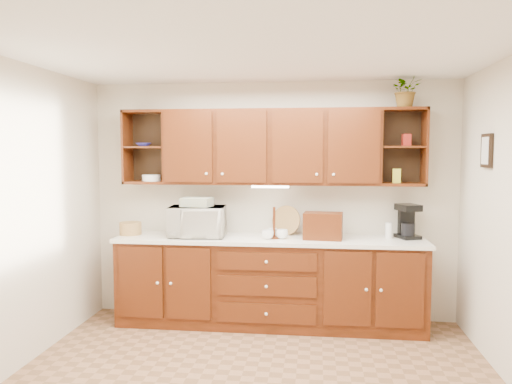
% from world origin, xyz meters
% --- Properties ---
extents(ceiling, '(4.00, 4.00, 0.00)m').
position_xyz_m(ceiling, '(0.00, 0.00, 2.60)').
color(ceiling, white).
rests_on(ceiling, back_wall).
extents(back_wall, '(4.00, 0.00, 4.00)m').
position_xyz_m(back_wall, '(0.00, 1.75, 1.30)').
color(back_wall, beige).
rests_on(back_wall, floor).
extents(left_wall, '(0.00, 3.50, 3.50)m').
position_xyz_m(left_wall, '(-2.00, 0.00, 1.30)').
color(left_wall, beige).
rests_on(left_wall, floor).
extents(base_cabinets, '(3.20, 0.60, 0.90)m').
position_xyz_m(base_cabinets, '(0.00, 1.45, 0.45)').
color(base_cabinets, '#331405').
rests_on(base_cabinets, floor).
extents(countertop, '(3.24, 0.64, 0.04)m').
position_xyz_m(countertop, '(0.00, 1.44, 0.92)').
color(countertop, white).
rests_on(countertop, base_cabinets).
extents(upper_cabinets, '(3.20, 0.33, 0.80)m').
position_xyz_m(upper_cabinets, '(0.01, 1.59, 1.89)').
color(upper_cabinets, '#331405').
rests_on(upper_cabinets, back_wall).
extents(undercabinet_light, '(0.40, 0.05, 0.02)m').
position_xyz_m(undercabinet_light, '(0.00, 1.53, 1.47)').
color(undercabinet_light, white).
rests_on(undercabinet_light, upper_cabinets).
extents(framed_picture, '(0.03, 0.24, 0.30)m').
position_xyz_m(framed_picture, '(1.98, 0.90, 1.85)').
color(framed_picture, black).
rests_on(framed_picture, right_wall).
extents(wicker_basket, '(0.25, 0.25, 0.14)m').
position_xyz_m(wicker_basket, '(-1.52, 1.45, 1.01)').
color(wicker_basket, '#A97D46').
rests_on(wicker_basket, countertop).
extents(microwave, '(0.61, 0.44, 0.32)m').
position_xyz_m(microwave, '(-0.77, 1.41, 1.10)').
color(microwave, silver).
rests_on(microwave, countertop).
extents(towel_stack, '(0.34, 0.27, 0.09)m').
position_xyz_m(towel_stack, '(-0.77, 1.41, 1.31)').
color(towel_stack, '#E7C56C').
rests_on(towel_stack, microwave).
extents(wine_bottle, '(0.09, 0.09, 0.28)m').
position_xyz_m(wine_bottle, '(-0.73, 1.60, 1.08)').
color(wine_bottle, '#10321B').
rests_on(wine_bottle, countertop).
extents(woven_tray, '(0.33, 0.18, 0.32)m').
position_xyz_m(woven_tray, '(0.16, 1.64, 0.95)').
color(woven_tray, '#A97D46').
rests_on(woven_tray, countertop).
extents(bread_box, '(0.42, 0.28, 0.28)m').
position_xyz_m(bread_box, '(0.56, 1.41, 1.08)').
color(bread_box, '#331405').
rests_on(bread_box, countertop).
extents(mug_tree, '(0.29, 0.30, 0.33)m').
position_xyz_m(mug_tree, '(0.05, 1.40, 0.99)').
color(mug_tree, '#331405').
rests_on(mug_tree, countertop).
extents(canister_red, '(0.14, 0.14, 0.14)m').
position_xyz_m(canister_red, '(0.52, 1.50, 1.01)').
color(canister_red, maroon).
rests_on(canister_red, countertop).
extents(canister_white, '(0.08, 0.08, 0.16)m').
position_xyz_m(canister_white, '(1.24, 1.54, 1.02)').
color(canister_white, white).
rests_on(canister_white, countertop).
extents(canister_yellow, '(0.12, 0.12, 0.10)m').
position_xyz_m(canister_yellow, '(0.63, 1.46, 0.99)').
color(canister_yellow, gold).
rests_on(canister_yellow, countertop).
extents(coffee_maker, '(0.26, 0.30, 0.36)m').
position_xyz_m(coffee_maker, '(1.44, 1.59, 1.11)').
color(coffee_maker, black).
rests_on(coffee_maker, countertop).
extents(bowl_stack, '(0.17, 0.17, 0.04)m').
position_xyz_m(bowl_stack, '(-1.39, 1.55, 1.92)').
color(bowl_stack, '#292A97').
rests_on(bowl_stack, upper_cabinets).
extents(plate_stack, '(0.21, 0.21, 0.07)m').
position_xyz_m(plate_stack, '(-1.31, 1.55, 1.56)').
color(plate_stack, white).
rests_on(plate_stack, upper_cabinets).
extents(pantry_box_yellow, '(0.09, 0.07, 0.15)m').
position_xyz_m(pantry_box_yellow, '(1.31, 1.56, 1.59)').
color(pantry_box_yellow, gold).
rests_on(pantry_box_yellow, upper_cabinets).
extents(pantry_box_red, '(0.09, 0.08, 0.12)m').
position_xyz_m(pantry_box_red, '(1.40, 1.58, 1.96)').
color(pantry_box_red, maroon).
rests_on(pantry_box_red, upper_cabinets).
extents(potted_plant, '(0.40, 0.37, 0.35)m').
position_xyz_m(potted_plant, '(1.38, 1.54, 2.47)').
color(potted_plant, '#999999').
rests_on(potted_plant, upper_cabinets).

